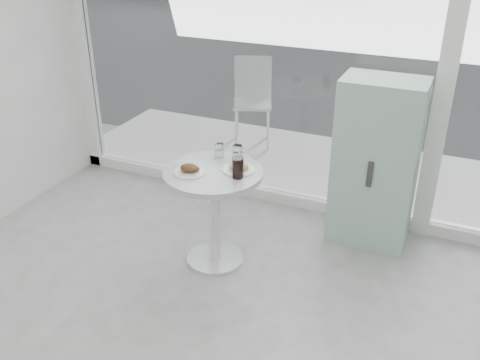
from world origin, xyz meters
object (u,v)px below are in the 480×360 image
at_px(mint_cabinet, 376,163).
at_px(cola_glass, 238,168).
at_px(patio_chair, 253,95).
at_px(plate_fritter, 190,170).
at_px(main_table, 214,198).
at_px(water_tumbler_a, 219,151).
at_px(water_tumbler_b, 238,154).
at_px(plate_donut, 239,168).

height_order(mint_cabinet, cola_glass, mint_cabinet).
height_order(patio_chair, plate_fritter, patio_chair).
distance_m(mint_cabinet, patio_chair, 2.15).
bearing_deg(main_table, patio_chair, 105.47).
distance_m(plate_fritter, water_tumbler_a, 0.34).
xyz_separation_m(main_table, mint_cabinet, (1.01, 0.81, 0.12)).
relative_size(main_table, mint_cabinet, 0.57).
bearing_deg(cola_glass, mint_cabinet, 46.25).
relative_size(water_tumbler_a, water_tumbler_b, 0.93).
bearing_deg(patio_chair, main_table, -96.38).
relative_size(plate_fritter, water_tumbler_a, 2.06).
bearing_deg(plate_fritter, cola_glass, 13.03).
distance_m(main_table, plate_fritter, 0.30).
height_order(main_table, mint_cabinet, mint_cabinet).
bearing_deg(plate_fritter, mint_cabinet, 38.81).
distance_m(mint_cabinet, plate_donut, 1.12).
relative_size(plate_donut, cola_glass, 1.57).
bearing_deg(mint_cabinet, main_table, -141.17).
bearing_deg(cola_glass, water_tumbler_a, 136.23).
xyz_separation_m(patio_chair, plate_donut, (0.78, -2.14, 0.20)).
bearing_deg(plate_donut, water_tumbler_b, 117.20).
bearing_deg(water_tumbler_a, water_tumbler_b, 3.58).
bearing_deg(patio_chair, plate_fritter, -100.06).
height_order(mint_cabinet, plate_donut, mint_cabinet).
relative_size(main_table, cola_glass, 5.05).
height_order(plate_donut, cola_glass, cola_glass).
bearing_deg(plate_donut, mint_cabinet, 41.04).
xyz_separation_m(patio_chair, water_tumbler_a, (0.56, -1.99, 0.22)).
bearing_deg(main_table, plate_fritter, -141.93).
bearing_deg(cola_glass, main_table, 173.37).
xyz_separation_m(plate_fritter, water_tumbler_a, (0.07, 0.33, 0.02)).
distance_m(patio_chair, cola_glass, 2.41).
xyz_separation_m(main_table, plate_fritter, (-0.13, -0.10, 0.25)).
xyz_separation_m(water_tumbler_a, water_tumbler_b, (0.14, 0.01, 0.00)).
distance_m(plate_donut, cola_glass, 0.12).
height_order(main_table, patio_chair, patio_chair).
xyz_separation_m(mint_cabinet, patio_chair, (-1.62, 1.41, -0.08)).
height_order(patio_chair, cola_glass, patio_chair).
height_order(plate_fritter, water_tumbler_a, water_tumbler_a).
height_order(main_table, water_tumbler_a, water_tumbler_a).
xyz_separation_m(plate_donut, water_tumbler_b, (-0.08, 0.16, 0.03)).
bearing_deg(water_tumbler_b, cola_glass, -65.37).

